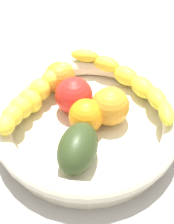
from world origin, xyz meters
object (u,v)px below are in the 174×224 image
Objects in this scene: banana_draped_left at (130,81)px; avocado_dark at (78,148)px; tomato_red at (74,96)px; banana_draped_right at (32,98)px; orange_mid_left at (110,106)px; fruit_bowl at (87,123)px; orange_front at (86,116)px; orange_mid_right at (60,77)px.

avocado_dark is at bearing -110.48° from banana_draped_left.
tomato_red is at bearing 104.84° from avocado_dark.
banana_draped_right is 2.90× the size of orange_mid_left.
fruit_bowl is 7.91cm from avocado_dark.
banana_draped_right is (-9.75, 1.40, 2.80)cm from fruit_bowl.
avocado_dark reaches higher than orange_front.
banana_draped_right is at bearing 137.46° from avocado_dark.
banana_draped_right is at bearing 167.07° from orange_front.
banana_draped_right is 3.22× the size of orange_mid_right.
banana_draped_left is at bearing 58.04° from orange_front.
fruit_bowl is 1.65× the size of banana_draped_right.
banana_draped_left is 3.09× the size of tomato_red.
banana_draped_right is at bearing -153.82° from banana_draped_left.
orange_mid_right is at bearing 64.54° from banana_draped_right.
orange_mid_left is 1.11× the size of orange_mid_right.
orange_mid_right is 0.64× the size of avocado_dark.
tomato_red is 11.17cm from avocado_dark.
banana_draped_right reaches higher than fruit_bowl.
banana_draped_right is 13.20cm from avocado_dark.
avocado_dark is (0.02, -6.70, 0.02)cm from orange_front.
orange_front is at bearing -93.47° from fruit_bowl.
banana_draped_left is 17.82cm from banana_draped_right.
orange_mid_left is at bearing 1.63° from banana_draped_right.
banana_draped_right is 7.29cm from orange_mid_right.
orange_mid_right and avocado_dark have the same top height.
orange_front is (9.70, -2.23, -0.38)cm from banana_draped_right.
orange_front reaches higher than fruit_bowl.
banana_draped_left is 2.19× the size of avocado_dark.
tomato_red is at bearing 124.68° from orange_front.
tomato_red is 0.71× the size of avocado_dark.
avocado_dark is (-0.03, -7.52, 2.44)cm from fruit_bowl.
orange_mid_left is at bearing -109.73° from banana_draped_left.
avocado_dark is at bearing -90.20° from fruit_bowl.
orange_mid_right is at bearing 148.66° from orange_mid_left.
orange_front is at bearing -121.96° from banana_draped_left.
orange_mid_right is 16.84cm from avocado_dark.
banana_draped_left is 11.89cm from orange_front.
orange_mid_left reaches higher than avocado_dark.
orange_front is 6.70cm from avocado_dark.
orange_mid_right reaches higher than banana_draped_left.
orange_mid_left reaches higher than banana_draped_right.
orange_mid_left is 6.62cm from tomato_red.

